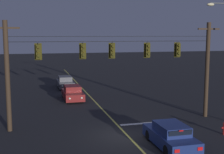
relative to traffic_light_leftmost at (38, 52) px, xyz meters
name	(u,v)px	position (x,y,z in m)	size (l,w,h in m)	color
ground_plane	(127,135)	(5.34, -2.87, -5.30)	(180.00, 180.00, 0.00)	black
lane_centre_stripe	(98,105)	(5.34, 6.02, -5.29)	(0.14, 60.00, 0.01)	#D1C64C
stop_bar_paint	(143,123)	(7.24, -0.58, -5.29)	(3.40, 0.36, 0.01)	silver
signal_span_assembly	(116,71)	(5.34, 0.02, -1.47)	(16.54, 0.32, 7.35)	#38281C
traffic_light_leftmost	(38,52)	(0.00, 0.00, 0.00)	(0.48, 0.41, 1.22)	black
traffic_light_left_inner	(83,51)	(3.01, 0.00, 0.00)	(0.48, 0.41, 1.22)	black
traffic_light_centre	(112,51)	(5.11, 0.00, 0.00)	(0.48, 0.41, 1.22)	black
traffic_light_right_inner	(148,50)	(7.77, 0.00, 0.00)	(0.48, 0.41, 1.22)	black
traffic_light_rightmost	(178,50)	(10.19, 0.00, 0.00)	(0.48, 0.41, 1.22)	black
car_waiting_near_lane	(171,136)	(7.13, -5.45, -4.65)	(1.80, 4.33, 1.39)	navy
car_oncoming_lead	(73,93)	(3.40, 9.08, -4.65)	(1.80, 4.42, 1.39)	maroon
car_oncoming_trailing	(65,82)	(3.42, 16.19, -4.65)	(1.80, 4.42, 1.39)	#4C4C51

